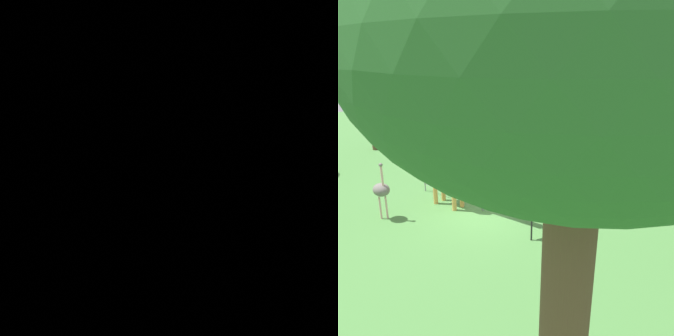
% 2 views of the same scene
% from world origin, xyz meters
% --- Properties ---
extents(ground_plane, '(60.00, 60.00, 0.00)m').
position_xyz_m(ground_plane, '(0.00, 0.00, 0.00)').
color(ground_plane, '#427538').
extents(giraffe, '(3.92, 0.70, 3.18)m').
position_xyz_m(giraffe, '(-1.15, -0.33, 2.15)').
color(giraffe, '#C69347').
rests_on(giraffe, ground_plane).
extents(visitor, '(0.55, 0.58, 1.77)m').
position_xyz_m(visitor, '(1.63, 0.82, 0.90)').
color(visitor, navy).
rests_on(visitor, ground_plane).
extents(ostrich, '(0.70, 0.56, 2.25)m').
position_xyz_m(ostrich, '(-2.53, -2.70, 1.18)').
color(ostrich, '#CC9E93').
rests_on(ostrich, ground_plane).
extents(tree_east, '(3.32, 3.32, 7.14)m').
position_xyz_m(tree_east, '(7.18, -6.95, 5.84)').
color(tree_east, brown).
rests_on(tree_east, ground_plane).
extents(tree_northeast, '(4.34, 4.34, 7.68)m').
position_xyz_m(tree_northeast, '(8.34, 1.17, 6.08)').
color(tree_northeast, brown).
rests_on(tree_northeast, ground_plane).
extents(info_sign, '(0.56, 0.21, 1.32)m').
position_xyz_m(info_sign, '(2.82, -0.66, 0.95)').
color(info_sign, black).
rests_on(info_sign, ground_plane).
extents(wire_fence, '(7.05, 0.05, 0.75)m').
position_xyz_m(wire_fence, '(0.00, 0.11, 0.40)').
color(wire_fence, slate).
rests_on(wire_fence, ground_plane).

